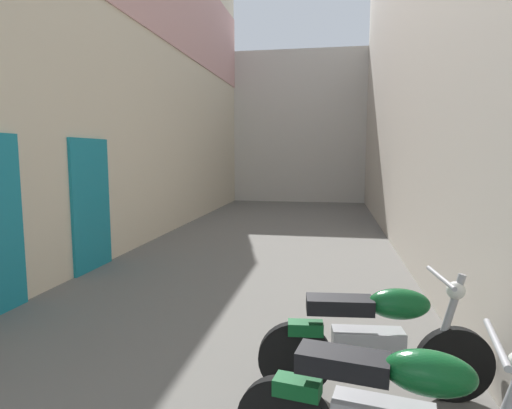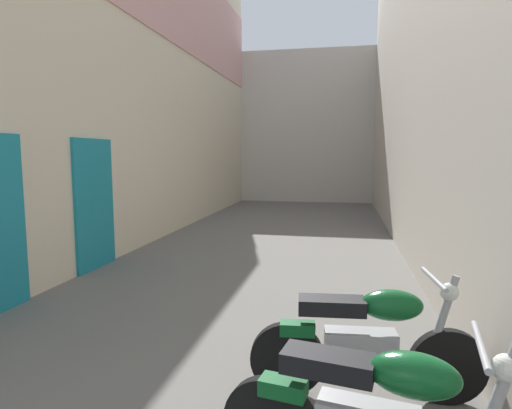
# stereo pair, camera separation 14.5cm
# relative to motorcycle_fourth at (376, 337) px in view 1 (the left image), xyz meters

# --- Properties ---
(ground_plane) EXTENTS (34.67, 34.67, 0.00)m
(ground_plane) POSITION_rel_motorcycle_fourth_xyz_m (-1.70, 2.69, -0.50)
(ground_plane) COLOR #66635E
(building_left) EXTENTS (0.45, 18.67, 8.25)m
(building_left) POSITION_rel_motorcycle_fourth_xyz_m (-4.54, 4.65, 3.65)
(building_left) COLOR beige
(building_left) RESTS_ON ground
(building_right) EXTENTS (0.45, 18.67, 7.75)m
(building_right) POSITION_rel_motorcycle_fourth_xyz_m (1.14, 4.69, 3.37)
(building_right) COLOR beige
(building_right) RESTS_ON ground
(building_far_end) EXTENTS (8.29, 2.00, 6.05)m
(building_far_end) POSITION_rel_motorcycle_fourth_xyz_m (-1.70, 15.02, 2.53)
(building_far_end) COLOR beige
(building_far_end) RESTS_ON ground
(motorcycle_fourth) EXTENTS (1.85, 0.58, 1.04)m
(motorcycle_fourth) POSITION_rel_motorcycle_fourth_xyz_m (0.00, 0.00, 0.00)
(motorcycle_fourth) COLOR black
(motorcycle_fourth) RESTS_ON ground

